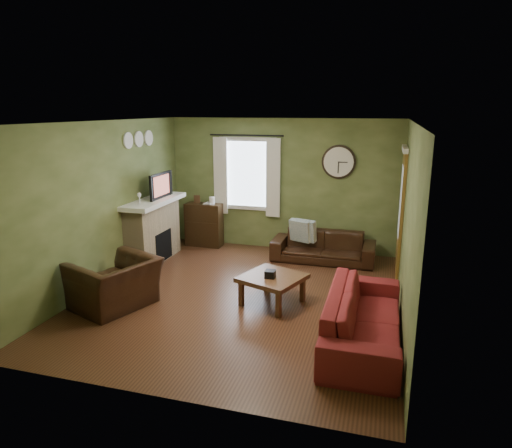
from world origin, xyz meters
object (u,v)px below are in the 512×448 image
(coffee_table, at_px, (272,290))
(sofa_red, at_px, (364,317))
(bookshelf, at_px, (204,225))
(armchair, at_px, (115,284))
(sofa_brown, at_px, (323,247))

(coffee_table, bearing_deg, sofa_red, -30.16)
(sofa_red, xyz_separation_m, coffee_table, (-1.34, 0.78, -0.11))
(bookshelf, relative_size, armchair, 0.82)
(armchair, relative_size, coffee_table, 1.35)
(bookshelf, distance_m, sofa_brown, 2.53)
(bookshelf, distance_m, sofa_red, 4.69)
(armchair, bearing_deg, bookshelf, -160.74)
(bookshelf, bearing_deg, coffee_table, -49.67)
(bookshelf, distance_m, armchair, 3.17)
(sofa_brown, xyz_separation_m, sofa_red, (0.90, -2.91, 0.05))
(sofa_red, bearing_deg, coffee_table, 59.84)
(sofa_red, height_order, coffee_table, sofa_red)
(bookshelf, bearing_deg, sofa_red, -43.32)
(bookshelf, relative_size, coffee_table, 1.10)
(sofa_brown, bearing_deg, coffee_table, -101.70)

